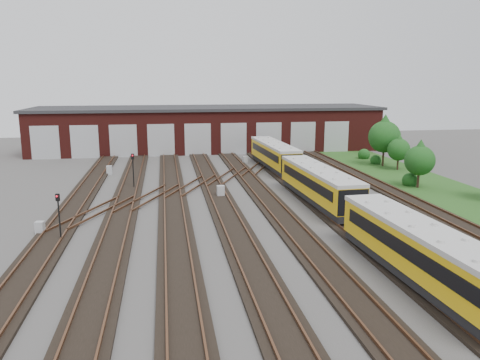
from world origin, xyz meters
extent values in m
plane|color=#403E3C|center=(0.00, 0.00, 0.00)|extent=(120.00, 120.00, 0.00)
cube|color=black|center=(-14.00, 0.00, 0.09)|extent=(2.40, 70.00, 0.18)
cube|color=brown|center=(-14.72, 0.00, 0.26)|extent=(0.10, 70.00, 0.15)
cube|color=brown|center=(-13.28, 0.00, 0.26)|extent=(0.10, 70.00, 0.15)
cube|color=black|center=(-10.00, 0.00, 0.09)|extent=(2.40, 70.00, 0.18)
cube|color=brown|center=(-10.72, 0.00, 0.26)|extent=(0.10, 70.00, 0.15)
cube|color=brown|center=(-9.28, 0.00, 0.26)|extent=(0.10, 70.00, 0.15)
cube|color=black|center=(-6.00, 0.00, 0.09)|extent=(2.40, 70.00, 0.18)
cube|color=brown|center=(-6.72, 0.00, 0.26)|extent=(0.10, 70.00, 0.15)
cube|color=brown|center=(-5.28, 0.00, 0.26)|extent=(0.10, 70.00, 0.15)
cube|color=black|center=(-2.00, 0.00, 0.09)|extent=(2.40, 70.00, 0.18)
cube|color=brown|center=(-2.72, 0.00, 0.26)|extent=(0.10, 70.00, 0.15)
cube|color=brown|center=(-1.28, 0.00, 0.26)|extent=(0.10, 70.00, 0.15)
cube|color=black|center=(2.00, 0.00, 0.09)|extent=(2.40, 70.00, 0.18)
cube|color=brown|center=(1.28, 0.00, 0.26)|extent=(0.10, 70.00, 0.15)
cube|color=brown|center=(2.72, 0.00, 0.26)|extent=(0.10, 70.00, 0.15)
cube|color=black|center=(6.00, 0.00, 0.09)|extent=(2.40, 70.00, 0.18)
cube|color=brown|center=(5.28, 0.00, 0.26)|extent=(0.10, 70.00, 0.15)
cube|color=brown|center=(6.72, 0.00, 0.26)|extent=(0.10, 70.00, 0.15)
cube|color=black|center=(10.00, 0.00, 0.09)|extent=(2.40, 70.00, 0.18)
cube|color=brown|center=(9.28, 0.00, 0.26)|extent=(0.10, 70.00, 0.15)
cube|color=brown|center=(10.72, 0.00, 0.26)|extent=(0.10, 70.00, 0.15)
cube|color=black|center=(14.00, 0.00, 0.09)|extent=(2.40, 70.00, 0.18)
cube|color=brown|center=(13.28, 0.00, 0.26)|extent=(0.10, 70.00, 0.15)
cube|color=brown|center=(14.72, 0.00, 0.26)|extent=(0.10, 70.00, 0.15)
cube|color=brown|center=(-8.00, 10.00, 0.26)|extent=(5.40, 9.62, 0.15)
cube|color=brown|center=(-4.00, 14.00, 0.26)|extent=(5.40, 9.62, 0.15)
cube|color=brown|center=(0.00, 18.00, 0.26)|extent=(5.40, 9.62, 0.15)
cube|color=brown|center=(-12.00, 6.00, 0.26)|extent=(5.40, 9.62, 0.15)
cube|color=brown|center=(4.00, 22.00, 0.26)|extent=(5.40, 9.62, 0.15)
cube|color=#4B1512|center=(0.00, 40.00, 3.00)|extent=(50.00, 12.00, 6.00)
cube|color=#29292C|center=(0.00, 40.00, 6.15)|extent=(51.00, 12.50, 0.40)
cube|color=#B0B2B5|center=(-22.00, 33.98, 2.20)|extent=(3.60, 0.12, 4.40)
cube|color=#B0B2B5|center=(-17.00, 33.98, 2.20)|extent=(3.60, 0.12, 4.40)
cube|color=#B0B2B5|center=(-12.00, 33.98, 2.20)|extent=(3.60, 0.12, 4.40)
cube|color=#B0B2B5|center=(-7.00, 33.98, 2.20)|extent=(3.60, 0.12, 4.40)
cube|color=#B0B2B5|center=(-2.00, 33.98, 2.20)|extent=(3.60, 0.12, 4.40)
cube|color=#B0B2B5|center=(3.00, 33.98, 2.20)|extent=(3.60, 0.12, 4.40)
cube|color=#B0B2B5|center=(8.00, 33.98, 2.20)|extent=(3.60, 0.12, 4.40)
cube|color=#B0B2B5|center=(13.00, 33.98, 2.20)|extent=(3.60, 0.12, 4.40)
cube|color=#B0B2B5|center=(18.00, 33.98, 2.20)|extent=(3.60, 0.12, 4.40)
cube|color=#23521B|center=(19.00, 10.00, 0.03)|extent=(8.00, 55.00, 0.05)
cube|color=black|center=(6.00, -9.77, 0.60)|extent=(2.58, 13.42, 0.53)
cube|color=#E1B40C|center=(6.00, -9.77, 1.84)|extent=(2.85, 13.43, 1.96)
cube|color=beige|center=(6.00, -9.77, 2.96)|extent=(2.94, 13.43, 0.27)
cube|color=black|center=(4.83, -9.82, 2.07)|extent=(0.53, 11.74, 0.76)
cube|color=black|center=(7.17, -9.73, 2.07)|extent=(0.53, 11.74, 0.76)
cube|color=black|center=(6.00, 6.23, 0.60)|extent=(2.58, 13.42, 0.53)
cube|color=#E1B40C|center=(6.00, 6.23, 1.84)|extent=(2.85, 13.43, 1.96)
cube|color=beige|center=(6.00, 6.23, 2.96)|extent=(2.94, 13.43, 0.27)
cube|color=black|center=(4.83, 6.18, 2.07)|extent=(0.53, 11.74, 0.76)
cube|color=black|center=(7.17, 6.27, 2.07)|extent=(0.53, 11.74, 0.76)
cube|color=black|center=(6.00, 22.23, 0.60)|extent=(2.58, 13.42, 0.53)
cube|color=#E1B40C|center=(6.00, 22.23, 1.84)|extent=(2.85, 13.43, 1.96)
cube|color=beige|center=(6.00, 22.23, 2.96)|extent=(2.94, 13.43, 0.27)
cube|color=black|center=(4.83, 22.18, 2.07)|extent=(0.53, 11.74, 0.76)
cube|color=black|center=(7.17, 22.27, 2.07)|extent=(0.53, 11.74, 0.76)
cylinder|color=black|center=(-13.32, -0.20, 1.36)|extent=(0.09, 0.09, 2.72)
cube|color=black|center=(-13.32, -0.20, 2.96)|extent=(0.27, 0.21, 0.47)
sphere|color=red|center=(-13.32, -0.30, 3.05)|extent=(0.11, 0.11, 0.11)
cylinder|color=black|center=(-9.59, 14.61, 1.42)|extent=(0.11, 0.11, 2.84)
cube|color=black|center=(-9.59, 14.61, 3.11)|extent=(0.29, 0.20, 0.55)
sphere|color=red|center=(-9.59, 14.50, 3.22)|extent=(0.13, 0.13, 0.13)
cylinder|color=black|center=(5.90, 6.76, 1.22)|extent=(0.09, 0.09, 2.44)
cube|color=black|center=(5.90, 6.76, 2.67)|extent=(0.24, 0.16, 0.46)
sphere|color=red|center=(5.90, 6.67, 2.76)|extent=(0.11, 0.11, 0.11)
cylinder|color=black|center=(5.95, 13.94, 1.06)|extent=(0.09, 0.09, 2.12)
cube|color=black|center=(5.95, 13.94, 2.34)|extent=(0.25, 0.20, 0.45)
sphere|color=red|center=(5.95, 13.85, 2.43)|extent=(0.11, 0.11, 0.11)
cube|color=#A8AAAD|center=(-15.00, 1.53, 0.46)|extent=(0.62, 0.54, 0.92)
cube|color=#A8AAAD|center=(-12.64, 21.93, 0.50)|extent=(0.60, 0.50, 0.99)
cube|color=#A8AAAD|center=(-1.78, 9.83, 0.53)|extent=(0.67, 0.57, 1.06)
cube|color=#A8AAAD|center=(3.30, 26.54, 0.46)|extent=(0.66, 0.60, 0.92)
cube|color=#A8AAAD|center=(7.90, 11.70, 0.53)|extent=(0.78, 0.71, 1.06)
cylinder|color=#342117|center=(19.46, 22.00, 0.97)|extent=(0.24, 0.24, 1.95)
sphere|color=#124113|center=(19.46, 22.00, 3.57)|extent=(3.79, 3.79, 3.79)
cone|color=#124113|center=(19.46, 22.00, 4.93)|extent=(3.25, 3.25, 2.71)
cylinder|color=#342117|center=(19.98, 19.32, 0.66)|extent=(0.21, 0.21, 1.31)
sphere|color=#124113|center=(19.98, 19.32, 2.40)|extent=(2.55, 2.55, 2.55)
cone|color=#124113|center=(19.98, 19.32, 3.31)|extent=(2.18, 2.18, 1.82)
cylinder|color=#342117|center=(17.45, 10.43, 0.73)|extent=(0.23, 0.23, 1.47)
sphere|color=#124113|center=(17.45, 10.43, 2.69)|extent=(2.85, 2.85, 2.85)
cone|color=#124113|center=(17.45, 10.43, 3.71)|extent=(2.45, 2.45, 2.04)
sphere|color=#124113|center=(17.21, 11.52, 0.75)|extent=(1.49, 1.49, 1.49)
sphere|color=#124113|center=(19.23, 23.49, 0.67)|extent=(1.34, 1.34, 1.34)
sphere|color=#124113|center=(19.49, 27.54, 0.78)|extent=(1.57, 1.57, 1.57)
camera|label=1|loc=(-6.56, -30.23, 10.17)|focal=35.00mm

